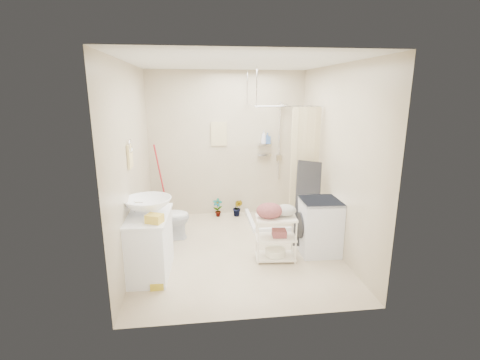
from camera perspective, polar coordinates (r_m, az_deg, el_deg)
The scene contains 23 objects.
floor at distance 5.17m, azimuth -0.42°, elevation -11.32°, with size 3.20×3.20×0.00m, color beige.
ceiling at distance 4.67m, azimuth -0.48°, elevation 18.78°, with size 2.80×3.20×0.04m, color silver.
wall_back at distance 6.32m, azimuth -2.11°, elevation 5.81°, with size 2.80×0.04×2.60m, color #C0B295.
wall_front at distance 3.21m, azimuth 2.82°, elevation -2.69°, with size 2.80×0.04×2.60m, color #C0B295.
wall_left at distance 4.80m, azimuth -17.30°, elevation 2.41°, with size 0.04×3.20×2.60m, color #C0B295.
wall_right at distance 5.10m, azimuth 15.40°, elevation 3.22°, with size 0.04×3.20×2.60m, color #C0B295.
vanity at distance 4.54m, azimuth -14.57°, elevation -10.18°, with size 0.50×0.89×0.78m, color white.
sink at distance 4.40m, azimuth -14.89°, elevation -4.11°, with size 0.58×0.58×0.20m, color white.
counter_basket at distance 4.10m, azimuth -13.86°, elevation -6.16°, with size 0.18×0.14×0.10m, color gold.
floor_basket at distance 4.34m, azimuth -13.44°, elevation -16.19°, with size 0.23×0.17×0.12m, color gold.
toilet at distance 5.53m, azimuth -11.92°, elevation -5.98°, with size 0.39×0.68×0.70m, color silver.
mop at distance 6.35m, azimuth -13.18°, elevation -0.27°, with size 0.13×0.13×1.36m, color #B41C25, non-canonical shape.
potted_plant_a at distance 6.40m, azimuth -3.70°, elevation -4.55°, with size 0.18×0.12×0.34m, color #9A5737.
potted_plant_b at distance 6.40m, azimuth -0.39°, elevation -4.57°, with size 0.18×0.14×0.32m, color brown.
hanging_towel at distance 6.26m, azimuth -3.49°, elevation 7.56°, with size 0.28×0.03×0.42m, color #C7BA86.
towel_ring at distance 4.57m, azimuth -17.64°, elevation 3.99°, with size 0.04×0.22×0.34m, color #ECD185, non-canonical shape.
tp_holder at distance 4.99m, azimuth -16.25°, elevation -3.98°, with size 0.08×0.12×0.14m, color white, non-canonical shape.
shower at distance 5.96m, azimuth 6.55°, elevation 2.76°, with size 1.10×1.10×2.10m, color white, non-canonical shape.
shampoo_bottle_a at distance 6.30m, azimuth 3.91°, elevation 7.05°, with size 0.09×0.09×0.24m, color silver.
shampoo_bottle_b at distance 6.34m, azimuth 4.52°, elevation 6.87°, with size 0.09×0.09×0.19m, color #3D5F9B.
washing_machine at distance 5.08m, azimuth 12.85°, elevation -7.40°, with size 0.53×0.55×0.78m, color silver.
laundry_rack at distance 4.76m, azimuth 5.89°, elevation -8.85°, with size 0.54×0.31×0.74m, color white, non-canonical shape.
ironing_board at distance 5.18m, azimuth 11.02°, elevation -3.80°, with size 0.37×0.11×1.30m, color black, non-canonical shape.
Camera 1 is at (-0.53, -4.63, 2.24)m, focal length 26.00 mm.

